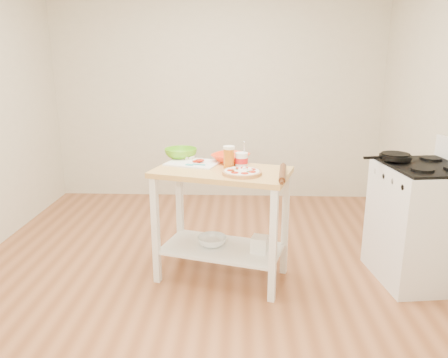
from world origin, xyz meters
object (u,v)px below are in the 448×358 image
at_px(shelf_bin, 260,244).
at_px(orange_bowl, 231,158).
at_px(green_bowl, 181,153).
at_px(pizza, 242,172).
at_px(skillet, 394,157).
at_px(yogurt_tub, 241,160).
at_px(shelf_glass_bowl, 212,241).
at_px(knife, 184,156).
at_px(cutting_board, 193,163).
at_px(gas_stove, 420,223).
at_px(beer_pint, 229,157).
at_px(rolling_pin, 283,173).
at_px(prep_island, 222,202).
at_px(spatula, 195,165).

bearing_deg(shelf_bin, orange_bowl, 126.43).
bearing_deg(green_bowl, pizza, -43.99).
xyz_separation_m(pizza, green_bowl, (-0.51, 0.50, 0.03)).
relative_size(skillet, yogurt_tub, 1.79).
bearing_deg(shelf_glass_bowl, yogurt_tub, 6.75).
xyz_separation_m(skillet, green_bowl, (-1.70, 0.20, -0.03)).
xyz_separation_m(pizza, knife, (-0.49, 0.50, 0.00)).
bearing_deg(knife, shelf_glass_bowl, -46.91).
distance_m(skillet, cutting_board, 1.58).
height_order(gas_stove, beer_pint, gas_stove).
bearing_deg(cutting_board, rolling_pin, -11.55).
xyz_separation_m(pizza, shelf_glass_bowl, (-0.23, 0.16, -0.62)).
bearing_deg(knife, prep_island, -41.84).
relative_size(cutting_board, shelf_bin, 3.79).
bearing_deg(beer_pint, shelf_glass_bowl, -176.76).
bearing_deg(knife, yogurt_tub, -26.57).
bearing_deg(rolling_pin, gas_stove, 11.65).
relative_size(spatula, shelf_bin, 1.27).
bearing_deg(spatula, pizza, -14.64).
distance_m(skillet, spatula, 1.56).
relative_size(spatula, knife, 0.58).
xyz_separation_m(spatula, yogurt_tub, (0.36, -0.03, 0.04)).
xyz_separation_m(green_bowl, yogurt_tub, (0.51, -0.31, 0.02)).
relative_size(gas_stove, beer_pint, 6.39).
relative_size(cutting_board, spatula, 2.99).
height_order(pizza, shelf_glass_bowl, pizza).
xyz_separation_m(skillet, yogurt_tub, (-1.19, -0.11, -0.01)).
distance_m(orange_bowl, yogurt_tub, 0.21).
xyz_separation_m(green_bowl, shelf_bin, (0.66, -0.44, -0.62)).
bearing_deg(yogurt_tub, cutting_board, 161.39).
height_order(gas_stove, pizza, gas_stove).
bearing_deg(beer_pint, skillet, 5.54).
bearing_deg(shelf_bin, green_bowl, 146.31).
xyz_separation_m(spatula, knife, (-0.12, 0.28, 0.00)).
height_order(gas_stove, skillet, gas_stove).
bearing_deg(beer_pint, prep_island, -142.81).
height_order(knife, green_bowl, green_bowl).
bearing_deg(green_bowl, yogurt_tub, -31.17).
bearing_deg(yogurt_tub, green_bowl, 148.83).
distance_m(gas_stove, beer_pint, 1.58).
height_order(spatula, shelf_bin, spatula).
xyz_separation_m(knife, green_bowl, (-0.03, -0.00, 0.03)).
bearing_deg(knife, orange_bowl, -10.78).
distance_m(prep_island, yogurt_tub, 0.36).
relative_size(gas_stove, shelf_glass_bowl, 4.71).
bearing_deg(cutting_board, shelf_bin, -8.71).
bearing_deg(beer_pint, yogurt_tub, 11.55).
distance_m(green_bowl, beer_pint, 0.53).
relative_size(skillet, orange_bowl, 1.34).
bearing_deg(cutting_board, beer_pint, -10.01).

